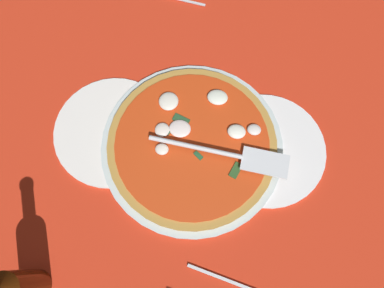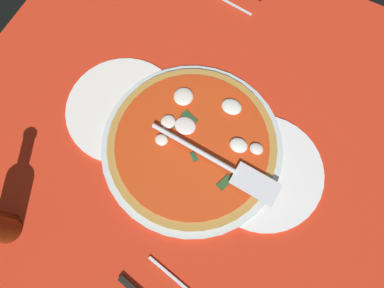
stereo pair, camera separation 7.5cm
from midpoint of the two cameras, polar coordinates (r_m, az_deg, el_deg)
ground_plane at (r=78.81cm, az=2.09°, el=0.68°), size 105.30×105.30×0.80cm
checker_pattern at (r=78.38cm, az=2.10°, el=0.79°), size 105.30×105.30×0.10cm
pizza_pan at (r=76.94cm, az=2.77°, el=-0.81°), size 38.96×38.96×1.35cm
dinner_plate_left at (r=77.79cm, az=13.92°, el=-4.77°), size 25.59×25.59×1.00cm
dinner_plate_right at (r=80.97cm, az=-8.31°, el=5.14°), size 25.61×25.61×1.00cm
pizza at (r=75.67cm, az=2.93°, el=-0.30°), size 36.02×36.02×2.63cm
pizza_server at (r=72.62cm, az=7.33°, el=-3.47°), size 29.10×5.68×1.00cm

